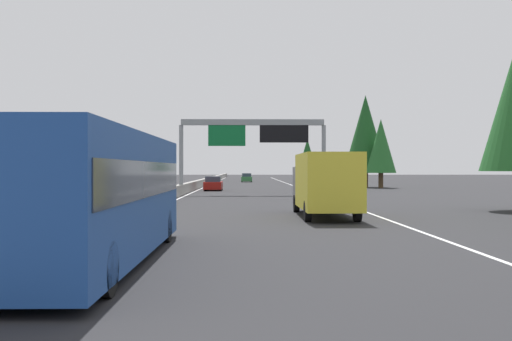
# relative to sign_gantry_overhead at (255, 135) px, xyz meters

# --- Properties ---
(ground_plane) EXTENTS (320.00, 320.00, 0.00)m
(ground_plane) POSITION_rel_sign_gantry_overhead_xyz_m (10.71, 6.03, -5.18)
(ground_plane) COLOR #262628
(median_barrier) EXTENTS (180.00, 0.56, 0.90)m
(median_barrier) POSITION_rel_sign_gantry_overhead_xyz_m (30.71, 6.33, -4.73)
(median_barrier) COLOR gray
(median_barrier) RESTS_ON ground
(shoulder_stripe_right) EXTENTS (160.00, 0.16, 0.01)m
(shoulder_stripe_right) POSITION_rel_sign_gantry_overhead_xyz_m (20.71, -5.49, -5.17)
(shoulder_stripe_right) COLOR silver
(shoulder_stripe_right) RESTS_ON ground
(shoulder_stripe_median) EXTENTS (160.00, 0.16, 0.01)m
(shoulder_stripe_median) POSITION_rel_sign_gantry_overhead_xyz_m (20.71, 5.78, -5.17)
(shoulder_stripe_median) COLOR silver
(shoulder_stripe_median) RESTS_ON ground
(sign_gantry_overhead) EXTENTS (0.50, 12.68, 6.51)m
(sign_gantry_overhead) POSITION_rel_sign_gantry_overhead_xyz_m (0.00, 0.00, 0.00)
(sign_gantry_overhead) COLOR gray
(sign_gantry_overhead) RESTS_ON ground
(bus_near_right) EXTENTS (11.50, 2.55, 3.10)m
(bus_near_right) POSITION_rel_sign_gantry_overhead_xyz_m (-37.95, 4.34, -3.46)
(bus_near_right) COLOR #1E4793
(bus_near_right) RESTS_ON ground
(box_truck_distant_a) EXTENTS (8.50, 2.40, 2.95)m
(box_truck_distant_a) POSITION_rel_sign_gantry_overhead_xyz_m (-24.14, -2.93, -3.57)
(box_truck_distant_a) COLOR gold
(box_truck_distant_a) RESTS_ON ground
(sedan_far_left) EXTENTS (4.40, 1.80, 1.47)m
(sedan_far_left) POSITION_rel_sign_gantry_overhead_xyz_m (10.22, 4.11, -4.50)
(sedan_far_left) COLOR maroon
(sedan_far_left) RESTS_ON ground
(sedan_distant_b) EXTENTS (4.40, 1.80, 1.47)m
(sedan_distant_b) POSITION_rel_sign_gantry_overhead_xyz_m (50.14, 0.63, -4.50)
(sedan_distant_b) COLOR #2D6B38
(sedan_distant_b) RESTS_ON ground
(conifer_right_mid) EXTENTS (4.89, 4.89, 11.12)m
(conifer_right_mid) POSITION_rel_sign_gantry_overhead_xyz_m (20.76, -13.67, 1.58)
(conifer_right_mid) COLOR #4C3823
(conifer_right_mid) RESTS_ON ground
(conifer_right_far) EXTENTS (3.53, 3.53, 8.01)m
(conifer_right_far) POSITION_rel_sign_gantry_overhead_xyz_m (17.87, -14.90, -0.32)
(conifer_right_far) COLOR #4C3823
(conifer_right_far) RESTS_ON ground
(conifer_right_distant) EXTENTS (3.55, 3.55, 8.06)m
(conifer_right_distant) POSITION_rel_sign_gantry_overhead_xyz_m (64.68, -11.08, -0.29)
(conifer_right_distant) COLOR #4C3823
(conifer_right_distant) RESTS_ON ground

